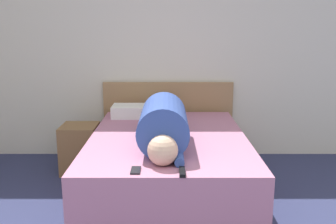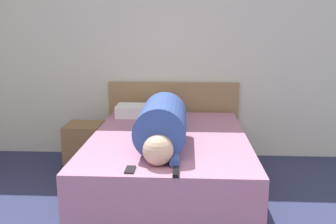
% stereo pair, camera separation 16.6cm
% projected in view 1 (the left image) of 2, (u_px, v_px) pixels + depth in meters
% --- Properties ---
extents(wall_back, '(5.77, 0.06, 2.60)m').
position_uv_depth(wall_back, '(161.00, 45.00, 4.27)').
color(wall_back, silver).
rests_on(wall_back, ground_plane).
extents(bed, '(1.38, 1.92, 0.55)m').
position_uv_depth(bed, '(168.00, 165.00, 3.40)').
color(bed, '#B2708E').
rests_on(bed, ground_plane).
extents(headboard, '(1.50, 0.04, 0.88)m').
position_uv_depth(headboard, '(168.00, 119.00, 4.39)').
color(headboard, '#A37A51').
rests_on(headboard, ground_plane).
extents(nightstand, '(0.37, 0.38, 0.50)m').
position_uv_depth(nightstand, '(80.00, 148.00, 3.93)').
color(nightstand, brown).
rests_on(nightstand, ground_plane).
extents(person_lying, '(0.39, 1.75, 0.39)m').
position_uv_depth(person_lying, '(164.00, 121.00, 3.19)').
color(person_lying, '#DBB293').
rests_on(person_lying, bed).
extents(pillow_near_headboard, '(0.62, 0.29, 0.13)m').
position_uv_depth(pillow_near_headboard, '(141.00, 111.00, 4.04)').
color(pillow_near_headboard, white).
rests_on(pillow_near_headboard, bed).
extents(tv_remote, '(0.04, 0.15, 0.02)m').
position_uv_depth(tv_remote, '(182.00, 172.00, 2.47)').
color(tv_remote, black).
rests_on(tv_remote, bed).
extents(cell_phone, '(0.06, 0.13, 0.01)m').
position_uv_depth(cell_phone, '(136.00, 170.00, 2.52)').
color(cell_phone, black).
rests_on(cell_phone, bed).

